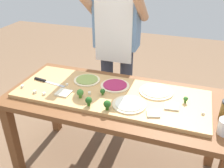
# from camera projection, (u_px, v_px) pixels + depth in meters

# --- Properties ---
(ground_plane) EXTENTS (8.00, 8.00, 0.00)m
(ground_plane) POSITION_uv_depth(u_px,v_px,m) (116.00, 168.00, 2.20)
(ground_plane) COLOR brown
(prep_table) EXTENTS (1.65, 0.75, 0.74)m
(prep_table) POSITION_uv_depth(u_px,v_px,m) (117.00, 108.00, 1.89)
(prep_table) COLOR brown
(prep_table) RESTS_ON ground
(cutting_board) EXTENTS (1.42, 0.53, 0.03)m
(cutting_board) POSITION_uv_depth(u_px,v_px,m) (111.00, 94.00, 1.85)
(cutting_board) COLOR tan
(cutting_board) RESTS_ON prep_table
(chefs_knife) EXTENTS (0.30, 0.07, 0.02)m
(chefs_knife) POSITION_uv_depth(u_px,v_px,m) (45.00, 81.00, 1.99)
(chefs_knife) COLOR #B7BABF
(chefs_knife) RESTS_ON cutting_board
(pizza_whole_white_garlic) EXTENTS (0.23, 0.23, 0.02)m
(pizza_whole_white_garlic) POSITION_uv_depth(u_px,v_px,m) (129.00, 104.00, 1.70)
(pizza_whole_white_garlic) COLOR beige
(pizza_whole_white_garlic) RESTS_ON cutting_board
(pizza_whole_beet_magenta) EXTENTS (0.23, 0.23, 0.02)m
(pizza_whole_beet_magenta) POSITION_uv_depth(u_px,v_px,m) (115.00, 85.00, 1.93)
(pizza_whole_beet_magenta) COLOR beige
(pizza_whole_beet_magenta) RESTS_ON cutting_board
(pizza_whole_cheese_artichoke) EXTENTS (0.25, 0.25, 0.02)m
(pizza_whole_cheese_artichoke) POSITION_uv_depth(u_px,v_px,m) (156.00, 91.00, 1.85)
(pizza_whole_cheese_artichoke) COLOR beige
(pizza_whole_cheese_artichoke) RESTS_ON cutting_board
(pizza_whole_pesto_green) EXTENTS (0.21, 0.21, 0.02)m
(pizza_whole_pesto_green) POSITION_uv_depth(u_px,v_px,m) (87.00, 80.00, 2.01)
(pizza_whole_pesto_green) COLOR beige
(pizza_whole_pesto_green) RESTS_ON cutting_board
(pizza_slice_center) EXTENTS (0.10, 0.10, 0.01)m
(pizza_slice_center) POSITION_uv_depth(u_px,v_px,m) (172.00, 106.00, 1.68)
(pizza_slice_center) COLOR beige
(pizza_slice_center) RESTS_ON cutting_board
(pizza_slice_near_right) EXTENTS (0.11, 0.11, 0.01)m
(pizza_slice_near_right) POSITION_uv_depth(u_px,v_px,m) (64.00, 93.00, 1.83)
(pizza_slice_near_right) COLOR beige
(pizza_slice_near_right) RESTS_ON cutting_board
(pizza_slice_near_left) EXTENTS (0.10, 0.10, 0.01)m
(pizza_slice_near_left) POSITION_uv_depth(u_px,v_px,m) (153.00, 114.00, 1.60)
(pizza_slice_near_left) COLOR beige
(pizza_slice_near_left) RESTS_ON cutting_board
(broccoli_floret_front_right) EXTENTS (0.04, 0.04, 0.05)m
(broccoli_floret_front_right) POSITION_uv_depth(u_px,v_px,m) (103.00, 91.00, 1.81)
(broccoli_floret_front_right) COLOR #2C5915
(broccoli_floret_front_right) RESTS_ON cutting_board
(broccoli_floret_back_left) EXTENTS (0.03, 0.03, 0.05)m
(broccoli_floret_back_left) POSITION_uv_depth(u_px,v_px,m) (186.00, 99.00, 1.71)
(broccoli_floret_back_left) COLOR #3F7220
(broccoli_floret_back_left) RESTS_ON cutting_board
(broccoli_floret_center_right) EXTENTS (0.05, 0.05, 0.07)m
(broccoli_floret_center_right) POSITION_uv_depth(u_px,v_px,m) (89.00, 101.00, 1.68)
(broccoli_floret_center_right) COLOR #2C5915
(broccoli_floret_center_right) RESTS_ON cutting_board
(broccoli_floret_back_mid) EXTENTS (0.05, 0.05, 0.07)m
(broccoli_floret_back_mid) POSITION_uv_depth(u_px,v_px,m) (107.00, 104.00, 1.64)
(broccoli_floret_back_mid) COLOR #2C5915
(broccoli_floret_back_mid) RESTS_ON cutting_board
(broccoli_floret_front_left) EXTENTS (0.05, 0.05, 0.07)m
(broccoli_floret_front_left) POSITION_uv_depth(u_px,v_px,m) (80.00, 93.00, 1.77)
(broccoli_floret_front_left) COLOR #487A23
(broccoli_floret_front_left) RESTS_ON cutting_board
(cheese_crumble_a) EXTENTS (0.02, 0.02, 0.02)m
(cheese_crumble_a) POSITION_uv_depth(u_px,v_px,m) (203.00, 113.00, 1.60)
(cheese_crumble_a) COLOR white
(cheese_crumble_a) RESTS_ON cutting_board
(cheese_crumble_b) EXTENTS (0.03, 0.03, 0.02)m
(cheese_crumble_b) POSITION_uv_depth(u_px,v_px,m) (35.00, 92.00, 1.84)
(cheese_crumble_b) COLOR silver
(cheese_crumble_b) RESTS_ON cutting_board
(cheese_crumble_c) EXTENTS (0.02, 0.02, 0.02)m
(cheese_crumble_c) POSITION_uv_depth(u_px,v_px,m) (22.00, 86.00, 1.91)
(cheese_crumble_c) COLOR silver
(cheese_crumble_c) RESTS_ON cutting_board
(cheese_crumble_d) EXTENTS (0.02, 0.02, 0.02)m
(cheese_crumble_d) POSITION_uv_depth(u_px,v_px,m) (44.00, 94.00, 1.82)
(cheese_crumble_d) COLOR white
(cheese_crumble_d) RESTS_ON cutting_board
(cheese_crumble_e) EXTENTS (0.02, 0.02, 0.02)m
(cheese_crumble_e) POSITION_uv_depth(u_px,v_px,m) (67.00, 85.00, 1.93)
(cheese_crumble_e) COLOR white
(cheese_crumble_e) RESTS_ON cutting_board
(cheese_crumble_f) EXTENTS (0.03, 0.03, 0.02)m
(cheese_crumble_f) POSITION_uv_depth(u_px,v_px,m) (89.00, 93.00, 1.82)
(cheese_crumble_f) COLOR silver
(cheese_crumble_f) RESTS_ON cutting_board
(cook_center) EXTENTS (0.54, 0.39, 1.67)m
(cook_center) POSITION_uv_depth(u_px,v_px,m) (117.00, 37.00, 2.28)
(cook_center) COLOR #333847
(cook_center) RESTS_ON ground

